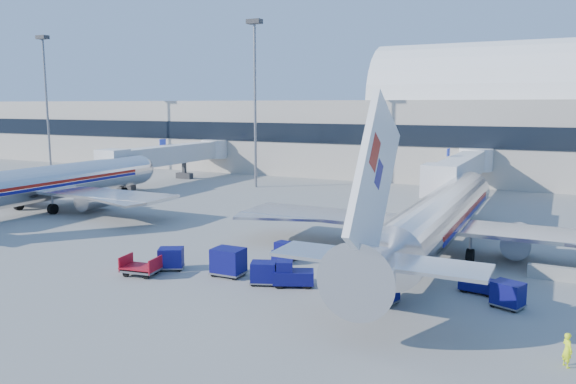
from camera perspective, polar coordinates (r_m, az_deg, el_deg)
The scene contains 19 objects.
ground at distance 43.04m, azimuth 0.33°, elevation -6.40°, with size 260.00×260.00×0.00m, color gray.
terminal at distance 98.65m, azimuth 7.45°, elevation 6.57°, with size 170.00×28.15×21.00m.
airliner_main at distance 43.47m, azimuth 14.95°, elevation -2.58°, with size 32.00×37.26×12.07m.
airliner_mid at distance 65.83m, azimuth -23.73°, elevation 0.77°, with size 32.00×37.26×12.07m.
jetbridge_near at distance 69.38m, azimuth 17.33°, elevation 2.33°, with size 4.40×27.50×6.25m.
jetbridge_mid at distance 86.36m, azimuth -11.41°, elevation 3.76°, with size 4.40×27.50×6.25m.
mast_far_west at distance 103.20m, azimuth -23.42°, elevation 10.06°, with size 2.00×1.20×22.60m.
mast_west at distance 77.47m, azimuth -3.38°, elevation 11.40°, with size 2.00×1.20×22.60m.
barrier_near at distance 40.85m, azimuth 25.26°, elevation -7.45°, with size 3.00×0.55×0.90m, color #9E9E96.
tug_lead at distance 35.64m, azimuth 0.38°, elevation -8.38°, with size 2.85×2.21×1.66m.
tug_right at distance 36.38m, azimuth 18.67°, elevation -8.68°, with size 2.34×1.44×1.43m.
tug_left at distance 41.17m, azimuth -0.18°, elevation -6.10°, with size 1.52×2.51×1.54m.
cart_train_a at distance 36.02m, azimuth -2.49°, elevation -8.17°, with size 2.01×1.79×1.46m.
cart_train_b at distance 37.85m, azimuth -6.07°, elevation -7.01°, with size 2.16×1.66×1.88m.
cart_train_c at distance 39.93m, azimuth -11.79°, elevation -6.59°, with size 2.15×1.99×1.53m.
cart_solo_near at distance 33.13m, azimuth 9.40°, elevation -9.62°, with size 2.24×1.96×1.66m.
cart_solo_far at distance 34.32m, azimuth 21.45°, elevation -9.64°, with size 2.03×1.80×1.49m.
cart_open_red at distance 39.16m, azimuth -14.68°, elevation -7.54°, with size 2.59×1.99×0.64m.
ramp_worker at distance 28.10m, azimuth 26.50°, elevation -14.16°, with size 0.56×0.37×1.55m, color #BCDE17.
Camera 1 is at (18.09, -37.38, 11.31)m, focal length 35.00 mm.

